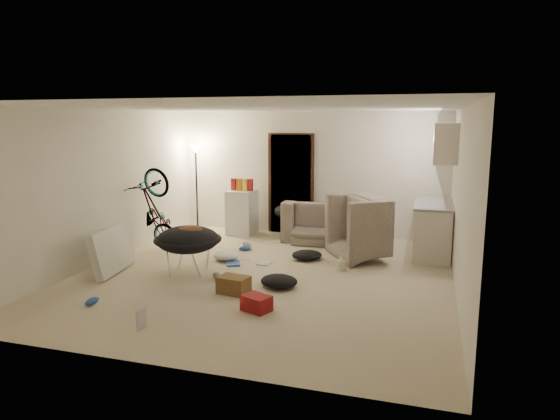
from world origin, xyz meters
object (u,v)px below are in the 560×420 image
(floor_lamp, at_px, (196,169))
(drink_case_a, at_px, (234,285))
(tv_box, at_px, (112,250))
(armchair, at_px, (379,234))
(kitchen_counter, at_px, (432,230))
(sofa, at_px, (335,227))
(juicer, at_px, (341,265))
(mini_fridge, at_px, (242,212))
(bicycle, at_px, (156,229))
(drink_case_b, at_px, (257,303))
(saucer_chair, at_px, (188,246))

(floor_lamp, height_order, drink_case_a, floor_lamp)
(tv_box, bearing_deg, armchair, 21.18)
(floor_lamp, bearing_deg, kitchen_counter, -7.66)
(kitchen_counter, xyz_separation_m, sofa, (-1.80, 0.45, -0.15))
(tv_box, relative_size, juicer, 4.75)
(floor_lamp, relative_size, mini_fridge, 2.00)
(kitchen_counter, relative_size, mini_fridge, 1.66)
(sofa, xyz_separation_m, bicycle, (-2.93, -1.66, 0.11))
(kitchen_counter, relative_size, juicer, 6.80)
(sofa, xyz_separation_m, armchair, (0.92, -0.85, 0.10))
(bicycle, bearing_deg, tv_box, -170.05)
(kitchen_counter, distance_m, drink_case_b, 3.99)
(kitchen_counter, bearing_deg, sofa, 165.94)
(kitchen_counter, height_order, armchair, kitchen_counter)
(sofa, height_order, drink_case_b, sofa)
(kitchen_counter, relative_size, bicycle, 0.97)
(kitchen_counter, distance_m, juicer, 1.99)
(juicer, bearing_deg, armchair, 64.98)
(kitchen_counter, bearing_deg, drink_case_b, -121.13)
(floor_lamp, relative_size, armchair, 1.51)
(armchair, xyz_separation_m, mini_fridge, (-2.89, 0.95, 0.06))
(sofa, xyz_separation_m, juicer, (0.44, -1.86, -0.20))
(drink_case_a, bearing_deg, armchair, 64.01)
(bicycle, distance_m, drink_case_b, 3.47)
(sofa, relative_size, armchair, 1.66)
(floor_lamp, bearing_deg, bicycle, -86.92)
(saucer_chair, bearing_deg, floor_lamp, 113.56)
(drink_case_a, bearing_deg, floor_lamp, 131.01)
(mini_fridge, xyz_separation_m, tv_box, (-0.96, -3.07, -0.11))
(floor_lamp, height_order, tv_box, floor_lamp)
(floor_lamp, relative_size, sofa, 0.91)
(drink_case_b, height_order, juicer, juicer)
(mini_fridge, bearing_deg, juicer, -36.94)
(saucer_chair, bearing_deg, drink_case_b, -37.61)
(mini_fridge, distance_m, juicer, 3.13)
(saucer_chair, distance_m, drink_case_b, 1.95)
(sofa, height_order, saucer_chair, saucer_chair)
(mini_fridge, bearing_deg, bicycle, -116.46)
(sofa, distance_m, armchair, 1.25)
(floor_lamp, relative_size, drink_case_a, 4.48)
(armchair, bearing_deg, tv_box, 88.19)
(bicycle, distance_m, drink_case_a, 2.74)
(armchair, bearing_deg, mini_fridge, 41.16)
(armchair, xyz_separation_m, tv_box, (-3.85, -2.12, -0.04))
(drink_case_a, relative_size, drink_case_b, 1.20)
(mini_fridge, bearing_deg, floor_lamp, 176.82)
(bicycle, bearing_deg, kitchen_counter, -65.69)
(floor_lamp, distance_m, tv_box, 3.31)
(mini_fridge, relative_size, drink_case_a, 2.24)
(bicycle, xyz_separation_m, saucer_chair, (1.16, -1.02, 0.03))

